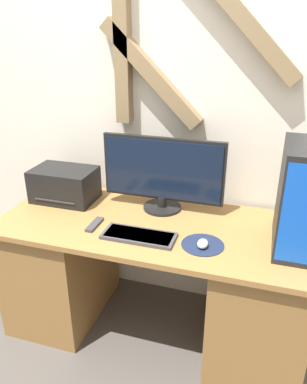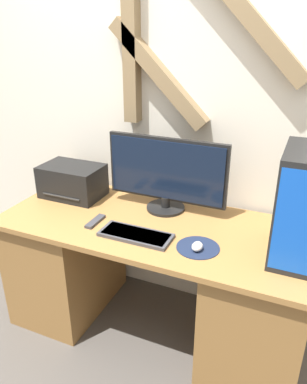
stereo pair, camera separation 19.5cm
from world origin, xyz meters
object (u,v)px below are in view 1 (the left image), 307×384
mouse (203,244)px  printer (65,185)px  monitor (163,173)px  computer_tower (300,198)px  remote_control (95,224)px  keyboard (139,236)px

mouse → printer: (-0.91, 0.30, 0.07)m
monitor → computer_tower: size_ratio=1.37×
monitor → remote_control: bearing=-133.1°
keyboard → monitor: bearing=85.9°
mouse → keyboard: bearing=179.8°
mouse → printer: 0.96m
computer_tower → printer: computer_tower is taller
remote_control → keyboard: bearing=-9.4°
keyboard → printer: 0.66m
mouse → printer: printer is taller
keyboard → remote_control: 0.27m
mouse → remote_control: size_ratio=0.46×
keyboard → remote_control: size_ratio=2.42×
computer_tower → remote_control: size_ratio=3.31×
keyboard → mouse: size_ratio=5.32×
keyboard → mouse: 0.33m
keyboard → remote_control: keyboard is taller
printer → mouse: bearing=-18.2°
printer → remote_control: bearing=-38.8°
mouse → remote_control: (-0.59, 0.05, -0.02)m
mouse → computer_tower: 0.50m
keyboard → printer: (-0.58, 0.30, 0.09)m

